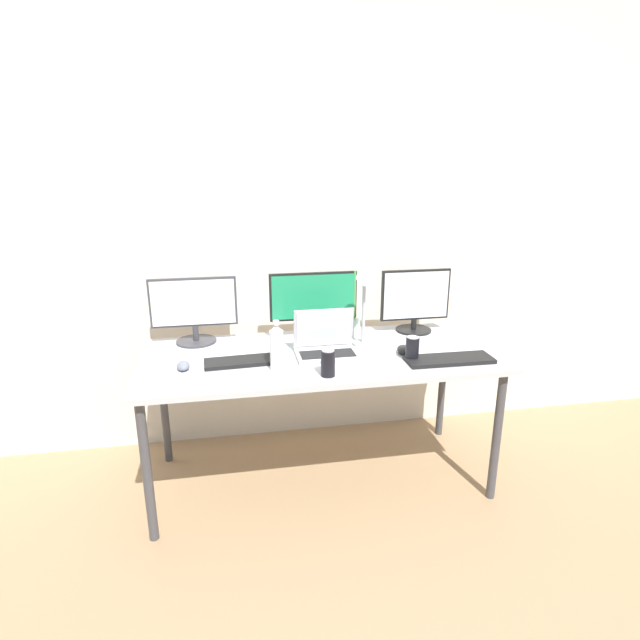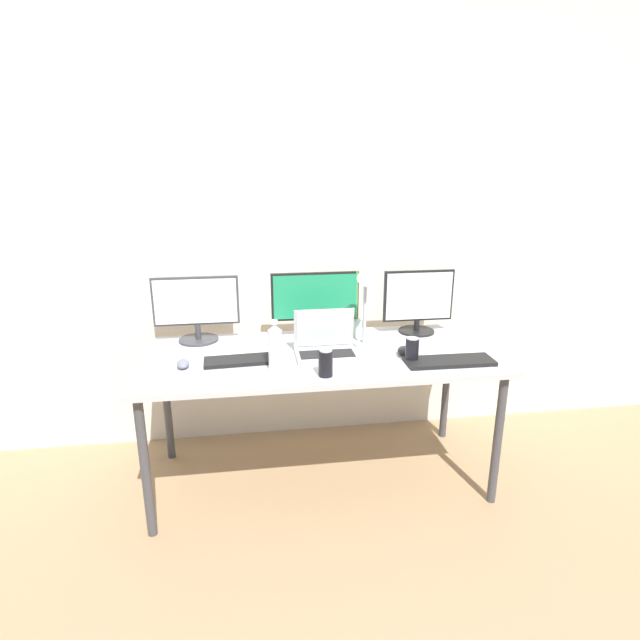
# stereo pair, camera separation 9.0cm
# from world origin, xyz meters

# --- Properties ---
(ground_plane) EXTENTS (16.00, 16.00, 0.00)m
(ground_plane) POSITION_xyz_m (0.00, 0.00, 0.00)
(ground_plane) COLOR #9E7F5B
(wall_back) EXTENTS (7.00, 0.08, 2.60)m
(wall_back) POSITION_xyz_m (0.00, 0.59, 1.30)
(wall_back) COLOR silver
(wall_back) RESTS_ON ground
(work_desk) EXTENTS (1.82, 0.79, 0.74)m
(work_desk) POSITION_xyz_m (0.00, 0.00, 0.68)
(work_desk) COLOR #424247
(work_desk) RESTS_ON ground
(monitor_left) EXTENTS (0.46, 0.22, 0.36)m
(monitor_left) POSITION_xyz_m (-0.64, 0.29, 0.93)
(monitor_left) COLOR #38383D
(monitor_left) RESTS_ON work_desk
(monitor_center) EXTENTS (0.49, 0.21, 0.37)m
(monitor_center) POSITION_xyz_m (0.01, 0.26, 0.94)
(monitor_center) COLOR black
(monitor_center) RESTS_ON work_desk
(monitor_right) EXTENTS (0.41, 0.21, 0.37)m
(monitor_right) POSITION_xyz_m (0.61, 0.26, 0.93)
(monitor_right) COLOR black
(monitor_right) RESTS_ON work_desk
(laptop_silver) EXTENTS (0.31, 0.22, 0.23)m
(laptop_silver) POSITION_xyz_m (0.03, -0.02, 0.79)
(laptop_silver) COLOR #B7B7BC
(laptop_silver) RESTS_ON work_desk
(keyboard_main) EXTENTS (0.44, 0.15, 0.02)m
(keyboard_main) POSITION_xyz_m (0.61, -0.23, 0.75)
(keyboard_main) COLOR black
(keyboard_main) RESTS_ON work_desk
(keyboard_aux) EXTENTS (0.38, 0.15, 0.02)m
(keyboard_aux) POSITION_xyz_m (-0.40, -0.07, 0.75)
(keyboard_aux) COLOR black
(keyboard_aux) RESTS_ON work_desk
(mouse_by_keyboard) EXTENTS (0.07, 0.10, 0.04)m
(mouse_by_keyboard) POSITION_xyz_m (-0.68, -0.09, 0.76)
(mouse_by_keyboard) COLOR slate
(mouse_by_keyboard) RESTS_ON work_desk
(mouse_by_laptop) EXTENTS (0.10, 0.12, 0.04)m
(mouse_by_laptop) POSITION_xyz_m (0.43, -0.07, 0.76)
(mouse_by_laptop) COLOR black
(mouse_by_laptop) RESTS_ON work_desk
(water_bottle) EXTENTS (0.07, 0.07, 0.24)m
(water_bottle) POSITION_xyz_m (-0.24, -0.18, 0.85)
(water_bottle) COLOR silver
(water_bottle) RESTS_ON work_desk
(soda_can_near_keyboard) EXTENTS (0.07, 0.07, 0.13)m
(soda_can_near_keyboard) POSITION_xyz_m (0.43, -0.19, 0.80)
(soda_can_near_keyboard) COLOR black
(soda_can_near_keyboard) RESTS_ON work_desk
(soda_can_by_laptop) EXTENTS (0.07, 0.07, 0.13)m
(soda_can_by_laptop) POSITION_xyz_m (-0.02, -0.29, 0.80)
(soda_can_by_laptop) COLOR black
(soda_can_by_laptop) RESTS_ON work_desk
(bamboo_vase) EXTENTS (0.07, 0.07, 0.38)m
(bamboo_vase) POSITION_xyz_m (0.24, 0.25, 0.81)
(bamboo_vase) COLOR #B2D1B7
(bamboo_vase) RESTS_ON work_desk
(desk_lamp) EXTENTS (0.11, 0.18, 0.45)m
(desk_lamp) POSITION_xyz_m (0.25, 0.04, 1.05)
(desk_lamp) COLOR #B7B7BC
(desk_lamp) RESTS_ON work_desk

